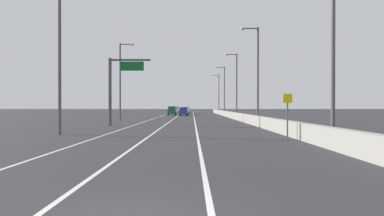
{
  "coord_description": "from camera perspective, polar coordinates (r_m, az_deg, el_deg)",
  "views": [
    {
      "loc": [
        1.11,
        -6.08,
        2.2
      ],
      "look_at": [
        1.24,
        39.41,
        1.91
      ],
      "focal_mm": 30.64,
      "sensor_mm": 36.0,
      "label": 1
    }
  ],
  "objects": [
    {
      "name": "ground_plane",
      "position": [
        70.12,
        -1.08,
        -1.43
      ],
      "size": [
        320.0,
        320.0,
        0.0
      ],
      "primitive_type": "plane",
      "color": "#2D2D30"
    },
    {
      "name": "lane_stripe_left",
      "position": [
        61.48,
        -6.35,
        -1.68
      ],
      "size": [
        0.16,
        130.0,
        0.0
      ],
      "primitive_type": "cube",
      "color": "silver",
      "rests_on": "ground_plane"
    },
    {
      "name": "lane_stripe_center",
      "position": [
        61.2,
        -3.08,
        -1.69
      ],
      "size": [
        0.16,
        130.0,
        0.0
      ],
      "primitive_type": "cube",
      "color": "silver",
      "rests_on": "ground_plane"
    },
    {
      "name": "lane_stripe_right",
      "position": [
        61.12,
        0.2,
        -1.69
      ],
      "size": [
        0.16,
        130.0,
        0.0
      ],
      "primitive_type": "cube",
      "color": "silver",
      "rests_on": "ground_plane"
    },
    {
      "name": "jersey_barrier_right",
      "position": [
        46.67,
        8.69,
        -1.66
      ],
      "size": [
        0.6,
        120.0,
        1.1
      ],
      "primitive_type": "cube",
      "color": "#9E998E",
      "rests_on": "ground_plane"
    },
    {
      "name": "overhead_sign_gantry",
      "position": [
        37.32,
        -13.16,
        4.24
      ],
      "size": [
        4.68,
        0.36,
        7.5
      ],
      "color": "#47474C",
      "rests_on": "ground_plane"
    },
    {
      "name": "speed_advisory_sign",
      "position": [
        22.41,
        16.11,
        -0.77
      ],
      "size": [
        0.6,
        0.11,
        3.0
      ],
      "color": "#4C4C51",
      "rests_on": "ground_plane"
    },
    {
      "name": "lamp_post_right_near",
      "position": [
        20.88,
        22.59,
        12.23
      ],
      "size": [
        2.14,
        0.44,
        11.47
      ],
      "color": "#4C4C51",
      "rests_on": "ground_plane"
    },
    {
      "name": "lamp_post_right_second",
      "position": [
        39.22,
        10.9,
        6.66
      ],
      "size": [
        2.14,
        0.44,
        11.47
      ],
      "color": "#4C4C51",
      "rests_on": "ground_plane"
    },
    {
      "name": "lamp_post_right_third",
      "position": [
        58.33,
        7.39,
        4.6
      ],
      "size": [
        2.14,
        0.44,
        11.47
      ],
      "color": "#4C4C51",
      "rests_on": "ground_plane"
    },
    {
      "name": "lamp_post_right_fourth",
      "position": [
        77.55,
        5.31,
        3.55
      ],
      "size": [
        2.14,
        0.44,
        11.47
      ],
      "color": "#4C4C51",
      "rests_on": "ground_plane"
    },
    {
      "name": "lamp_post_right_fifth",
      "position": [
        96.89,
        4.39,
        2.92
      ],
      "size": [
        2.14,
        0.44,
        11.47
      ],
      "color": "#4C4C51",
      "rests_on": "ground_plane"
    },
    {
      "name": "lamp_post_left_near",
      "position": [
        27.06,
        -21.77,
        9.49
      ],
      "size": [
        2.14,
        0.44,
        11.47
      ],
      "color": "#4C4C51",
      "rests_on": "ground_plane"
    },
    {
      "name": "lamp_post_left_mid",
      "position": [
        49.42,
        -12.31,
        5.36
      ],
      "size": [
        2.14,
        0.44,
        11.47
      ],
      "color": "#4C4C51",
      "rests_on": "ground_plane"
    },
    {
      "name": "car_blue_0",
      "position": [
        74.86,
        -1.61,
        -0.59
      ],
      "size": [
        2.04,
        4.72,
        1.89
      ],
      "color": "#1E389E",
      "rests_on": "ground_plane"
    },
    {
      "name": "car_silver_1",
      "position": [
        100.01,
        -2.9,
        -0.3
      ],
      "size": [
        2.06,
        4.81,
        2.05
      ],
      "color": "#B7B7BC",
      "rests_on": "ground_plane"
    },
    {
      "name": "car_green_2",
      "position": [
        78.34,
        -3.7,
        -0.48
      ],
      "size": [
        2.02,
        4.16,
        2.1
      ],
      "color": "#196033",
      "rests_on": "ground_plane"
    },
    {
      "name": "car_white_3",
      "position": [
        94.87,
        -1.15,
        -0.38
      ],
      "size": [
        1.95,
        4.39,
        1.92
      ],
      "color": "white",
      "rests_on": "ground_plane"
    }
  ]
}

